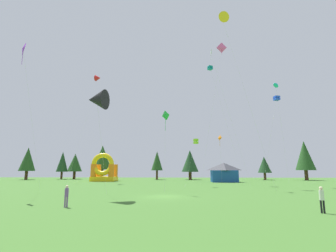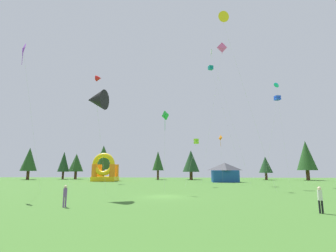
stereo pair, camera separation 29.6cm
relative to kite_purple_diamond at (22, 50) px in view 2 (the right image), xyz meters
The scene contains 25 objects.
ground_plane 23.65m from the kite_purple_diamond, ahead, with size 120.00×120.00×0.00m, color #3D6B28.
kite_purple_diamond is the anchor object (origin of this frame).
kite_white_diamond 28.37m from the kite_purple_diamond, 30.48° to the left, with size 7.03×4.31×23.15m.
kite_orange_diamond 36.91m from the kite_purple_diamond, 42.50° to the left, with size 1.18×3.96×9.50m.
kite_blue_box 40.97m from the kite_purple_diamond, 27.29° to the left, with size 1.97×6.52×16.13m.
kite_lime_box 28.73m from the kite_purple_diamond, 38.57° to the left, with size 2.52×2.05×8.07m.
kite_green_diamond 18.59m from the kite_purple_diamond, 13.95° to the left, with size 0.92×2.92×9.92m.
kite_cyan_parafoil 37.29m from the kite_purple_diamond, 22.11° to the left, with size 2.98×3.76×17.02m.
kite_red_delta 30.94m from the kite_purple_diamond, 91.57° to the left, with size 2.79×9.82×25.08m.
kite_teal_box 36.30m from the kite_purple_diamond, 44.71° to the left, with size 7.30×3.40×24.78m.
kite_pink_diamond 33.17m from the kite_purple_diamond, 34.04° to the left, with size 4.90×4.35×26.13m.
kite_yellow_delta 25.77m from the kite_purple_diamond, 11.81° to the left, with size 7.19×2.25×24.22m.
kite_black_delta 11.30m from the kite_purple_diamond, ahead, with size 2.40×4.66×11.54m.
person_near_camera 19.82m from the kite_purple_diamond, 37.41° to the right, with size 0.40×0.40×1.65m.
person_far_side 33.22m from the kite_purple_diamond, 18.39° to the right, with size 0.34×0.34×1.73m.
inflatable_red_slide 36.78m from the kite_purple_diamond, 89.39° to the left, with size 5.60×4.88×6.64m.
festival_tent 44.50m from the kite_purple_diamond, 47.41° to the left, with size 5.67×3.58×4.25m.
tree_row_0 49.32m from the kite_purple_diamond, 119.17° to the left, with size 4.27×4.27×8.76m.
tree_row_1 48.99m from the kite_purple_diamond, 108.43° to the left, with size 3.22×3.22×7.80m.
tree_row_2 49.00m from the kite_purple_diamond, 104.30° to the left, with size 4.12×4.12×7.27m.
tree_row_3 42.88m from the kite_purple_diamond, 93.30° to the left, with size 4.95×4.95×9.23m.
tree_row_4 46.87m from the kite_purple_diamond, 74.23° to the left, with size 3.17×3.17×7.75m.
tree_row_5 50.00m from the kite_purple_diamond, 63.81° to the left, with size 4.60×4.60×8.01m.
tree_row_6 61.19m from the kite_purple_diamond, 46.14° to the left, with size 3.60×3.60×6.19m.
tree_row_7 66.77m from the kite_purple_diamond, 38.71° to the left, with size 4.91×4.91×10.20m.
Camera 2 is at (1.78, -27.72, 2.91)m, focal length 27.15 mm.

